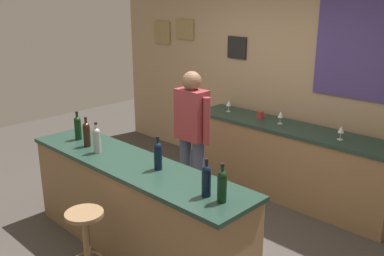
{
  "coord_description": "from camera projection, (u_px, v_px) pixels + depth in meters",
  "views": [
    {
      "loc": [
        2.96,
        -2.67,
        2.41
      ],
      "look_at": [
        -0.06,
        0.45,
        1.05
      ],
      "focal_mm": 40.42,
      "sensor_mm": 36.0,
      "label": 1
    }
  ],
  "objects": [
    {
      "name": "ground_plane",
      "position": [
        166.0,
        234.0,
        4.52
      ],
      "size": [
        10.0,
        10.0,
        0.0
      ],
      "primitive_type": "plane",
      "color": "#423D38"
    },
    {
      "name": "back_wall",
      "position": [
        283.0,
        75.0,
        5.47
      ],
      "size": [
        6.0,
        0.09,
        2.8
      ],
      "color": "tan",
      "rests_on": "ground_plane"
    },
    {
      "name": "bar_counter",
      "position": [
        134.0,
        207.0,
        4.1
      ],
      "size": [
        2.61,
        0.6,
        0.92
      ],
      "color": "olive",
      "rests_on": "ground_plane"
    },
    {
      "name": "side_counter",
      "position": [
        288.0,
        162.0,
        5.25
      ],
      "size": [
        2.61,
        0.56,
        0.9
      ],
      "color": "olive",
      "rests_on": "ground_plane"
    },
    {
      "name": "bartender",
      "position": [
        192.0,
        132.0,
        4.78
      ],
      "size": [
        0.52,
        0.21,
        1.62
      ],
      "color": "#384766",
      "rests_on": "ground_plane"
    },
    {
      "name": "bar_stool",
      "position": [
        86.0,
        236.0,
        3.63
      ],
      "size": [
        0.32,
        0.32,
        0.68
      ],
      "color": "olive",
      "rests_on": "ground_plane"
    },
    {
      "name": "wine_bottle_a",
      "position": [
        78.0,
        127.0,
        4.56
      ],
      "size": [
        0.07,
        0.07,
        0.31
      ],
      "color": "black",
      "rests_on": "bar_counter"
    },
    {
      "name": "wine_bottle_b",
      "position": [
        87.0,
        133.0,
        4.35
      ],
      "size": [
        0.07,
        0.07,
        0.31
      ],
      "color": "black",
      "rests_on": "bar_counter"
    },
    {
      "name": "wine_bottle_c",
      "position": [
        97.0,
        139.0,
        4.18
      ],
      "size": [
        0.07,
        0.07,
        0.31
      ],
      "color": "#999E99",
      "rests_on": "bar_counter"
    },
    {
      "name": "wine_bottle_d",
      "position": [
        158.0,
        155.0,
        3.78
      ],
      "size": [
        0.07,
        0.07,
        0.31
      ],
      "color": "black",
      "rests_on": "bar_counter"
    },
    {
      "name": "wine_bottle_e",
      "position": [
        206.0,
        179.0,
        3.28
      ],
      "size": [
        0.07,
        0.07,
        0.31
      ],
      "color": "black",
      "rests_on": "bar_counter"
    },
    {
      "name": "wine_bottle_f",
      "position": [
        222.0,
        185.0,
        3.19
      ],
      "size": [
        0.07,
        0.07,
        0.31
      ],
      "color": "black",
      "rests_on": "bar_counter"
    },
    {
      "name": "wine_glass_a",
      "position": [
        229.0,
        103.0,
        5.73
      ],
      "size": [
        0.07,
        0.07,
        0.16
      ],
      "color": "silver",
      "rests_on": "side_counter"
    },
    {
      "name": "wine_glass_b",
      "position": [
        281.0,
        115.0,
        5.19
      ],
      "size": [
        0.07,
        0.07,
        0.16
      ],
      "color": "silver",
      "rests_on": "side_counter"
    },
    {
      "name": "wine_glass_c",
      "position": [
        341.0,
        130.0,
        4.62
      ],
      "size": [
        0.07,
        0.07,
        0.16
      ],
      "color": "silver",
      "rests_on": "side_counter"
    },
    {
      "name": "coffee_mug",
      "position": [
        260.0,
        115.0,
        5.42
      ],
      "size": [
        0.12,
        0.08,
        0.09
      ],
      "color": "#B2332D",
      "rests_on": "side_counter"
    }
  ]
}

